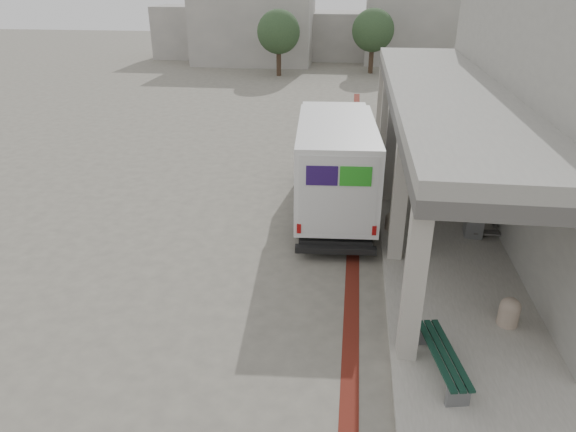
# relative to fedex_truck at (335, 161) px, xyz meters

# --- Properties ---
(ground) EXTENTS (120.00, 120.00, 0.00)m
(ground) POSITION_rel_fedex_truck_xyz_m (-0.30, -3.71, -1.65)
(ground) COLOR #645E55
(ground) RESTS_ON ground
(bike_lane_stripe) EXTENTS (0.35, 40.00, 0.01)m
(bike_lane_stripe) POSITION_rel_fedex_truck_xyz_m (0.70, -1.71, -1.64)
(bike_lane_stripe) COLOR #5A1A12
(bike_lane_stripe) RESTS_ON ground
(sidewalk) EXTENTS (4.40, 28.00, 0.12)m
(sidewalk) POSITION_rel_fedex_truck_xyz_m (3.70, -3.71, -1.59)
(sidewalk) COLOR gray
(sidewalk) RESTS_ON ground
(transit_building) EXTENTS (7.60, 17.00, 7.00)m
(transit_building) POSITION_rel_fedex_truck_xyz_m (6.53, 0.79, 1.75)
(transit_building) COLOR gray
(transit_building) RESTS_ON ground
(distant_backdrop) EXTENTS (28.00, 10.00, 6.50)m
(distant_backdrop) POSITION_rel_fedex_truck_xyz_m (-3.14, 32.17, 1.06)
(distant_backdrop) COLOR gray
(distant_backdrop) RESTS_ON ground
(tree_left) EXTENTS (3.20, 3.20, 4.80)m
(tree_left) POSITION_rel_fedex_truck_xyz_m (-5.30, 24.29, 1.54)
(tree_left) COLOR #38281C
(tree_left) RESTS_ON ground
(tree_mid) EXTENTS (3.20, 3.20, 4.80)m
(tree_mid) POSITION_rel_fedex_truck_xyz_m (1.70, 26.29, 1.54)
(tree_mid) COLOR #38281C
(tree_mid) RESTS_ON ground
(tree_right) EXTENTS (3.20, 3.20, 4.80)m
(tree_right) POSITION_rel_fedex_truck_xyz_m (9.70, 25.29, 1.54)
(tree_right) COLOR #38281C
(tree_right) RESTS_ON ground
(fedex_truck) EXTENTS (2.71, 7.38, 3.09)m
(fedex_truck) POSITION_rel_fedex_truck_xyz_m (0.00, 0.00, 0.00)
(fedex_truck) COLOR black
(fedex_truck) RESTS_ON ground
(bench) EXTENTS (0.82, 2.07, 0.47)m
(bench) POSITION_rel_fedex_truck_xyz_m (2.43, -7.66, -1.19)
(bench) COLOR slate
(bench) RESTS_ON sidewalk
(bollard_near) EXTENTS (0.44, 0.44, 0.66)m
(bollard_near) POSITION_rel_fedex_truck_xyz_m (4.08, -5.94, -1.19)
(bollard_near) COLOR gray
(bollard_near) RESTS_ON sidewalk
(bollard_far) EXTENTS (0.35, 0.35, 0.53)m
(bollard_far) POSITION_rel_fedex_truck_xyz_m (1.80, -1.56, -1.26)
(bollard_far) COLOR gray
(bollard_far) RESTS_ON sidewalk
(utility_cabinet) EXTENTS (0.55, 0.70, 1.09)m
(utility_cabinet) POSITION_rel_fedex_truck_xyz_m (4.17, -1.62, -0.98)
(utility_cabinet) COLOR slate
(utility_cabinet) RESTS_ON sidewalk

